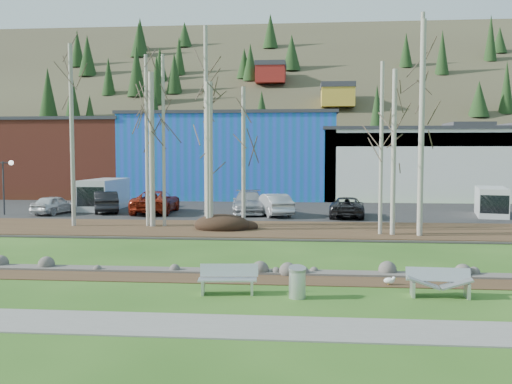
# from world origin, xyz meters

# --- Properties ---
(ground) EXTENTS (200.00, 200.00, 0.00)m
(ground) POSITION_xyz_m (0.00, 0.00, 0.00)
(ground) COLOR #234A14
(ground) RESTS_ON ground
(footpath) EXTENTS (80.00, 2.00, 0.04)m
(footpath) POSITION_xyz_m (0.00, -3.50, 0.02)
(footpath) COLOR slate
(footpath) RESTS_ON ground
(dirt_strip) EXTENTS (80.00, 1.80, 0.03)m
(dirt_strip) POSITION_xyz_m (0.00, 2.10, 0.01)
(dirt_strip) COLOR #382616
(dirt_strip) RESTS_ON ground
(near_bank_rocks) EXTENTS (80.00, 0.80, 0.50)m
(near_bank_rocks) POSITION_xyz_m (0.00, 3.10, 0.00)
(near_bank_rocks) COLOR #47423D
(near_bank_rocks) RESTS_ON ground
(river) EXTENTS (80.00, 8.00, 0.90)m
(river) POSITION_xyz_m (0.00, 7.20, 0.00)
(river) COLOR black
(river) RESTS_ON ground
(far_bank_rocks) EXTENTS (80.00, 0.80, 0.46)m
(far_bank_rocks) POSITION_xyz_m (0.00, 11.30, 0.00)
(far_bank_rocks) COLOR #47423D
(far_bank_rocks) RESTS_ON ground
(far_bank) EXTENTS (80.00, 7.00, 0.15)m
(far_bank) POSITION_xyz_m (0.00, 14.50, 0.07)
(far_bank) COLOR #382616
(far_bank) RESTS_ON ground
(parking_lot) EXTENTS (80.00, 14.00, 0.14)m
(parking_lot) POSITION_xyz_m (0.00, 25.00, 0.07)
(parking_lot) COLOR black
(parking_lot) RESTS_ON ground
(building_brick) EXTENTS (16.32, 12.24, 7.80)m
(building_brick) POSITION_xyz_m (-24.00, 39.00, 3.91)
(building_brick) COLOR brown
(building_brick) RESTS_ON ground
(building_blue) EXTENTS (20.40, 12.24, 8.30)m
(building_blue) POSITION_xyz_m (-6.00, 39.00, 4.16)
(building_blue) COLOR #1360B5
(building_blue) RESTS_ON ground
(building_white) EXTENTS (18.36, 12.24, 6.80)m
(building_white) POSITION_xyz_m (12.00, 38.98, 3.41)
(building_white) COLOR white
(building_white) RESTS_ON ground
(hillside) EXTENTS (160.00, 72.00, 35.00)m
(hillside) POSITION_xyz_m (0.00, 84.00, 17.50)
(hillside) COLOR #342F21
(hillside) RESTS_ON ground
(bench_intact) EXTENTS (1.90, 0.74, 0.93)m
(bench_intact) POSITION_xyz_m (-0.97, -0.02, 0.47)
(bench_intact) COLOR silver
(bench_intact) RESTS_ON ground
(bench_damaged) EXTENTS (1.98, 0.73, 0.87)m
(bench_damaged) POSITION_xyz_m (5.65, 0.22, 0.44)
(bench_damaged) COLOR silver
(bench_damaged) RESTS_ON ground
(litter_bin) EXTENTS (0.65, 0.65, 0.90)m
(litter_bin) POSITION_xyz_m (1.24, -0.38, 0.45)
(litter_bin) COLOR silver
(litter_bin) RESTS_ON ground
(seagull) EXTENTS (0.44, 0.21, 0.32)m
(seagull) POSITION_xyz_m (4.31, 1.55, 0.18)
(seagull) COLOR gold
(seagull) RESTS_ON ground
(dirt_mound) EXTENTS (3.18, 2.24, 0.62)m
(dirt_mound) POSITION_xyz_m (-3.31, 14.01, 0.46)
(dirt_mound) COLOR black
(dirt_mound) RESTS_ON far_bank
(birch_0) EXTENTS (0.25, 0.25, 10.65)m
(birch_0) POSITION_xyz_m (-12.29, 14.70, 5.48)
(birch_0) COLOR #B1AEA0
(birch_0) RESTS_ON far_bank
(birch_1) EXTENTS (0.19, 0.19, 10.01)m
(birch_1) POSITION_xyz_m (-6.88, 15.00, 5.15)
(birch_1) COLOR #B1AEA0
(birch_1) RESTS_ON far_bank
(birch_2) EXTENTS (0.31, 0.31, 8.99)m
(birch_2) POSITION_xyz_m (-7.56, 14.90, 4.64)
(birch_2) COLOR #B1AEA0
(birch_2) RESTS_ON far_bank
(birch_3) EXTENTS (0.22, 0.22, 11.36)m
(birch_3) POSITION_xyz_m (-4.17, 13.95, 5.83)
(birch_3) COLOR #B1AEA0
(birch_3) RESTS_ON far_bank
(birch_4) EXTENTS (0.27, 0.27, 8.23)m
(birch_4) POSITION_xyz_m (-3.86, 13.55, 4.26)
(birch_4) COLOR #B1AEA0
(birch_4) RESTS_ON far_bank
(birch_5) EXTENTS (0.23, 0.23, 8.11)m
(birch_5) POSITION_xyz_m (-2.19, 15.11, 4.21)
(birch_5) COLOR #B1AEA0
(birch_5) RESTS_ON far_bank
(birch_6) EXTENTS (0.20, 0.20, 9.09)m
(birch_6) POSITION_xyz_m (5.39, 12.84, 4.69)
(birch_6) COLOR #B1AEA0
(birch_6) RESTS_ON far_bank
(birch_7) EXTENTS (0.28, 0.28, 11.13)m
(birch_7) POSITION_xyz_m (7.38, 12.46, 5.72)
(birch_7) COLOR #B1AEA0
(birch_7) RESTS_ON far_bank
(birch_8) EXTENTS (0.25, 0.25, 8.67)m
(birch_8) POSITION_xyz_m (6.02, 12.74, 4.48)
(birch_8) COLOR #B1AEA0
(birch_8) RESTS_ON far_bank
(birch_9) EXTENTS (0.23, 0.23, 11.99)m
(birch_9) POSITION_xyz_m (7.74, 14.60, 6.14)
(birch_9) COLOR #B1AEA0
(birch_9) RESTS_ON far_bank
(birch_10) EXTENTS (0.27, 0.27, 8.23)m
(birch_10) POSITION_xyz_m (-4.00, 13.55, 4.26)
(birch_10) COLOR #B1AEA0
(birch_10) RESTS_ON far_bank
(birch_11) EXTENTS (0.19, 0.19, 10.01)m
(birch_11) POSITION_xyz_m (-7.89, 15.00, 5.15)
(birch_11) COLOR #B1AEA0
(birch_11) RESTS_ON far_bank
(street_lamp) EXTENTS (1.42, 0.60, 3.79)m
(street_lamp) POSITION_xyz_m (-19.67, 20.18, 3.12)
(street_lamp) COLOR #262628
(street_lamp) RESTS_ON parking_lot
(car_0) EXTENTS (2.28, 4.10, 1.32)m
(car_0) POSITION_xyz_m (-16.35, 20.89, 0.80)
(car_0) COLOR silver
(car_0) RESTS_ON parking_lot
(car_1) EXTENTS (3.31, 4.91, 1.53)m
(car_1) POSITION_xyz_m (-13.14, 22.33, 0.91)
(car_1) COLOR black
(car_1) RESTS_ON parking_lot
(car_2) EXTENTS (2.92, 5.91, 1.61)m
(car_2) POSITION_xyz_m (-9.35, 22.16, 0.95)
(car_2) COLOR maroon
(car_2) RESTS_ON parking_lot
(car_3) EXTENTS (2.81, 5.66, 1.58)m
(car_3) POSITION_xyz_m (-2.67, 22.47, 0.93)
(car_3) COLOR #989AA0
(car_3) RESTS_ON parking_lot
(car_4) EXTENTS (3.19, 4.88, 1.52)m
(car_4) POSITION_xyz_m (-0.86, 21.29, 0.90)
(car_4) COLOR #BCBDBF
(car_4) RESTS_ON parking_lot
(car_5) EXTENTS (2.62, 5.03, 1.35)m
(car_5) POSITION_xyz_m (4.18, 20.87, 0.82)
(car_5) COLOR black
(car_5) RESTS_ON parking_lot
(van_white) EXTENTS (2.74, 4.75, 1.95)m
(van_white) POSITION_xyz_m (14.03, 22.25, 1.12)
(van_white) COLOR silver
(van_white) RESTS_ON parking_lot
(van_grey) EXTENTS (2.36, 5.32, 2.30)m
(van_grey) POSITION_xyz_m (-14.02, 24.32, 1.29)
(van_grey) COLOR silver
(van_grey) RESTS_ON parking_lot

